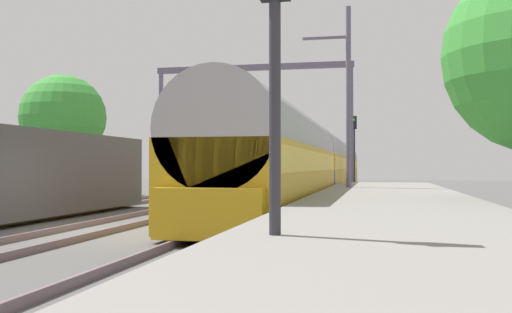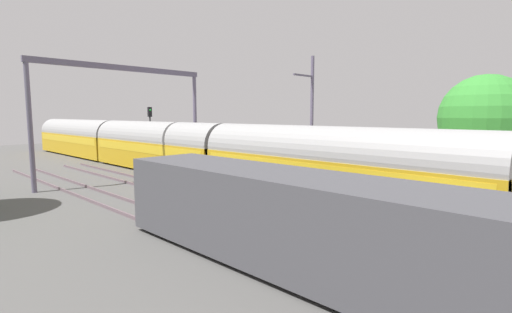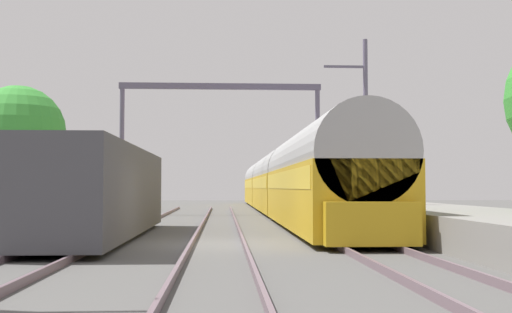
{
  "view_description": "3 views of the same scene",
  "coord_description": "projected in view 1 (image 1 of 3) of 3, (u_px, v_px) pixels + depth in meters",
  "views": [
    {
      "loc": [
        7.36,
        -14.13,
        1.72
      ],
      "look_at": [
        3.86,
        2.43,
        2.01
      ],
      "focal_mm": 40.39,
      "sensor_mm": 36.0,
      "label": 1
    },
    {
      "loc": [
        -12.25,
        -4.62,
        4.58
      ],
      "look_at": [
        0.06,
        7.29,
        2.63
      ],
      "focal_mm": 26.13,
      "sensor_mm": 36.0,
      "label": 2
    },
    {
      "loc": [
        0.13,
        -18.05,
        1.62
      ],
      "look_at": [
        1.93,
        15.93,
        3.28
      ],
      "focal_mm": 44.34,
      "sensor_mm": 36.0,
      "label": 3
    }
  ],
  "objects": [
    {
      "name": "freight_car",
      "position": [
        19.0,
        174.0,
        18.38
      ],
      "size": [
        2.8,
        13.0,
        2.7
      ],
      "color": "#47474C",
      "rests_on": "ground"
    },
    {
      "name": "person_crossing",
      "position": [
        332.0,
        181.0,
        27.85
      ],
      "size": [
        0.29,
        0.43,
        1.73
      ],
      "rotation": [
        0.0,
        0.0,
        4.6
      ],
      "color": "#3C3C3C",
      "rests_on": "ground"
    },
    {
      "name": "ground",
      "position": [
        96.0,
        231.0,
        15.31
      ],
      "size": [
        120.0,
        120.0,
        0.0
      ],
      "primitive_type": "plane",
      "color": "#545351"
    },
    {
      "name": "catenary_gantry",
      "position": [
        253.0,
        102.0,
        34.67
      ],
      "size": [
        12.12,
        0.28,
        7.86
      ],
      "color": "slate",
      "rests_on": "ground"
    },
    {
      "name": "platform",
      "position": [
        390.0,
        213.0,
        15.69
      ],
      "size": [
        4.4,
        28.0,
        0.9
      ],
      "color": "gray",
      "rests_on": "ground"
    },
    {
      "name": "track_east",
      "position": [
        236.0,
        231.0,
        14.51
      ],
      "size": [
        1.51,
        60.0,
        0.16
      ],
      "color": "#6B575F",
      "rests_on": "ground"
    },
    {
      "name": "catenary_pole_east_mid",
      "position": [
        347.0,
        104.0,
        22.52
      ],
      "size": [
        1.9,
        0.2,
        8.0
      ],
      "color": "slate",
      "rests_on": "ground"
    },
    {
      "name": "track_west",
      "position": [
        96.0,
        228.0,
        15.31
      ],
      "size": [
        1.52,
        60.0,
        0.16
      ],
      "color": "#6B575F",
      "rests_on": "ground"
    },
    {
      "name": "railway_signal_near",
      "position": [
        275.0,
        61.0,
        6.88
      ],
      "size": [
        0.36,
        0.3,
        4.61
      ],
      "color": "#2D2D33",
      "rests_on": "ground"
    },
    {
      "name": "railway_signal_far",
      "position": [
        354.0,
        143.0,
        40.06
      ],
      "size": [
        0.36,
        0.3,
        5.23
      ],
      "color": "#2D2D33",
      "rests_on": "ground"
    },
    {
      "name": "tree_west_background",
      "position": [
        63.0,
        117.0,
        34.54
      ],
      "size": [
        5.08,
        5.08,
        7.23
      ],
      "color": "#4C3826",
      "rests_on": "ground"
    },
    {
      "name": "passenger_train",
      "position": [
        321.0,
        162.0,
        36.2
      ],
      "size": [
        2.93,
        49.2,
        3.82
      ],
      "color": "gold",
      "rests_on": "ground"
    }
  ]
}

